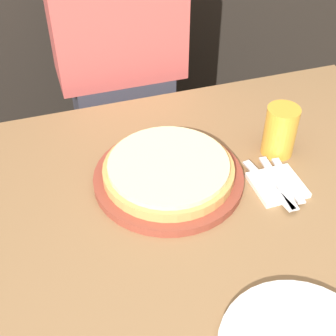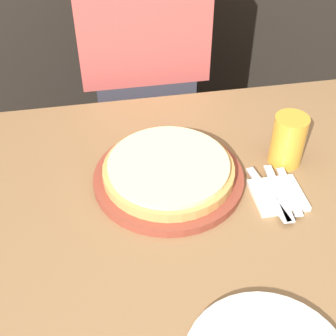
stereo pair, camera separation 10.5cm
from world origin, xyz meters
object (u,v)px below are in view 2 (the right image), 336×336
Objects in this scene: fork at (268,194)px; diner_person at (144,86)px; pizza_on_board at (168,173)px; dinner_knife at (278,192)px; beer_glass at (288,138)px; spoon at (289,191)px.

fork is 0.14× the size of diner_person.
pizza_on_board reaches higher than dinner_knife.
diner_person reaches higher than fork.
beer_glass reaches higher than pizza_on_board.
dinner_knife is at bearing -116.89° from beer_glass.
diner_person is (-0.19, 0.65, -0.09)m from fork.
fork is (-0.08, -0.12, -0.05)m from beer_glass.
fork and dinner_knife have the same top height.
diner_person reaches higher than pizza_on_board.
fork is at bearing 180.00° from dinner_knife.
dinner_knife is 1.17× the size of spoon.
pizza_on_board is at bearing -176.01° from beer_glass.
beer_glass is 0.13m from spoon.
fork is at bearing -24.81° from pizza_on_board.
pizza_on_board is 1.91× the size of dinner_knife.
diner_person is (0.02, 0.55, -0.11)m from pizza_on_board.
pizza_on_board is 0.27m from spoon.
fork is 0.05m from spoon.
beer_glass is 0.15m from fork.
diner_person is (-0.21, 0.65, -0.09)m from dinner_knife.
diner_person is at bearing 110.08° from spoon.
spoon is (0.02, 0.00, 0.00)m from dinner_knife.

